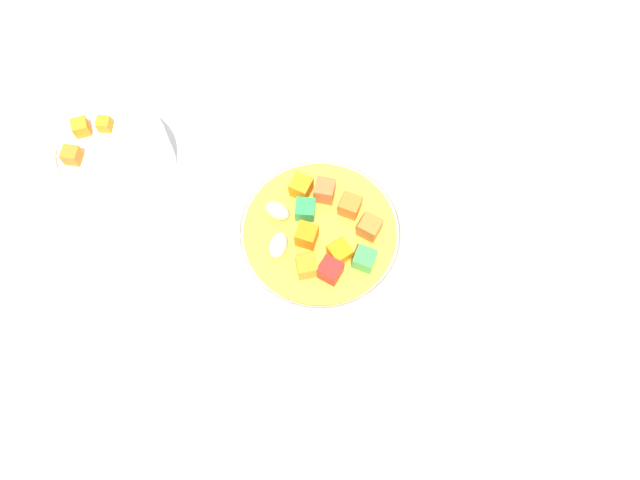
{
  "coord_description": "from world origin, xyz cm",
  "views": [
    {
      "loc": [
        12.25,
        16.04,
        52.15
      ],
      "look_at": [
        0.0,
        0.0,
        2.7
      ],
      "focal_mm": 32.14,
      "sensor_mm": 36.0,
      "label": 1
    }
  ],
  "objects": [
    {
      "name": "side_bowl_small",
      "position": [
        10.97,
        -19.81,
        2.36
      ],
      "size": [
        11.73,
        11.73,
        5.33
      ],
      "color": "white",
      "rests_on": "ground_plane"
    },
    {
      "name": "soup_bowl_main",
      "position": [
        0.0,
        0.01,
        3.07
      ],
      "size": [
        17.09,
        17.09,
        6.95
      ],
      "color": "white",
      "rests_on": "ground_plane"
    },
    {
      "name": "spoon",
      "position": [
        10.51,
        13.89,
        0.45
      ],
      "size": [
        21.03,
        10.83,
        0.97
      ],
      "rotation": [
        0.0,
        0.0,
        2.71
      ],
      "color": "silver",
      "rests_on": "ground_plane"
    },
    {
      "name": "ground_plane",
      "position": [
        0.0,
        0.0,
        -1.0
      ],
      "size": [
        140.0,
        140.0,
        2.0
      ],
      "primitive_type": "cube",
      "color": "silver"
    }
  ]
}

